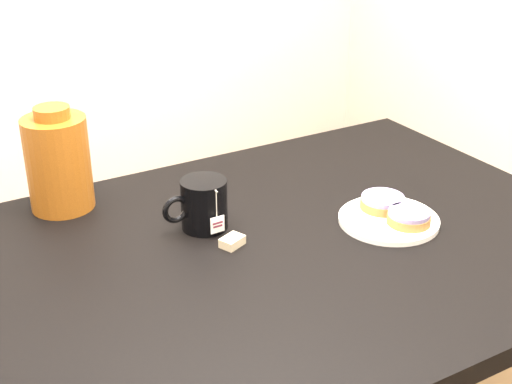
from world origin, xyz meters
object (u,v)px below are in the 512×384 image
Objects in this scene: plate at (389,219)px; teabag_pouch at (232,241)px; mug at (203,204)px; bagel_package at (58,162)px; table at (252,288)px; bagel_back at (383,202)px; bagel_front at (409,217)px.

plate is 0.33m from teabag_pouch.
mug is 0.63× the size of bagel_package.
bagel_back is at bearing 0.27° from table.
mug reaches higher than table.
plate reaches higher than table.
bagel_back is 2.89× the size of teabag_pouch.
bagel_front is (0.00, -0.08, -0.00)m from bagel_back.
mug is at bearing -47.34° from bagel_package.
bagel_front is (0.02, -0.04, 0.02)m from plate.
bagel_package is at bearing 124.75° from table.
teabag_pouch reaches higher than table.
bagel_front is at bearing -37.90° from bagel_package.
teabag_pouch reaches higher than plate.
plate is 4.52× the size of teabag_pouch.
bagel_package reaches higher than plate.
teabag_pouch is (-0.02, 0.04, 0.09)m from table.
teabag_pouch is (-0.34, 0.04, -0.02)m from bagel_back.
plate is 0.38m from mug.
bagel_back reaches higher than teabag_pouch.
bagel_back is 0.08m from bagel_front.
bagel_back is 0.68m from bagel_package.
bagel_package reaches higher than bagel_back.
teabag_pouch is (-0.32, 0.08, 0.00)m from plate.
bagel_package reaches higher than mug.
plate is at bearing 115.20° from bagel_front.
mug is 3.08× the size of teabag_pouch.
mug is 0.32m from bagel_package.
mug reaches higher than plate.
mug is at bearing 105.91° from table.
bagel_front is at bearing -18.81° from teabag_pouch.
bagel_package is (-0.57, 0.36, 0.08)m from bagel_back.
bagel_package is (-0.22, 0.23, 0.05)m from mug.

